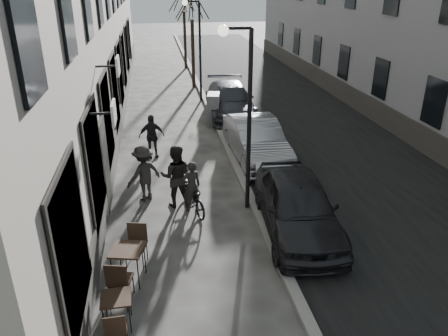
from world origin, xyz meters
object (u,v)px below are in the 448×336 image
object	(u,v)px
utility_cabinet	(214,109)
bicycle	(192,196)
streetlamp_far	(197,40)
car_far	(230,100)
tree_near	(192,5)
pedestrian_far	(152,136)
bistro_set_b	(117,308)
bistro_set_c	(128,261)
pedestrian_mid	(144,173)
car_mid	(256,140)
car_near	(297,205)
streetlamp_near	(243,101)
pedestrian_near	(176,176)

from	to	relation	value
utility_cabinet	bicycle	distance (m)	7.92
streetlamp_far	bicycle	distance (m)	12.31
car_far	streetlamp_far	bearing A→B (deg)	115.06
tree_near	pedestrian_far	size ratio (longest dim) A/B	3.53
car_far	bistro_set_b	bearing A→B (deg)	-105.89
utility_cabinet	car_far	size ratio (longest dim) A/B	0.27
bistro_set_c	pedestrian_mid	size ratio (longest dim) A/B	1.00
bicycle	car_mid	bearing A→B (deg)	-143.52
bistro_set_b	car_near	xyz separation A→B (m)	(4.41, 2.75, 0.34)
tree_near	pedestrian_mid	xyz separation A→B (m)	(-2.81, -14.03, -3.81)
streetlamp_far	bistro_set_c	distance (m)	15.39
car_near	car_mid	distance (m)	4.99
bistro_set_c	pedestrian_mid	xyz separation A→B (m)	(0.33, 3.82, 0.35)
car_mid	bicycle	bearing A→B (deg)	-130.18
bistro_set_c	car_near	world-z (taller)	car_near
streetlamp_near	pedestrian_mid	xyz separation A→B (m)	(-2.74, 0.97, -2.30)
streetlamp_far	car_far	distance (m)	4.04
streetlamp_near	pedestrian_far	world-z (taller)	streetlamp_near
streetlamp_far	car_near	world-z (taller)	streetlamp_far
bicycle	car_mid	size ratio (longest dim) A/B	0.39
pedestrian_far	car_mid	world-z (taller)	pedestrian_far
bicycle	pedestrian_far	xyz separation A→B (m)	(-1.07, 4.26, 0.34)
bistro_set_b	pedestrian_far	bearing A→B (deg)	83.10
pedestrian_near	pedestrian_far	xyz separation A→B (m)	(-0.67, 3.87, -0.12)
car_mid	car_far	size ratio (longest dim) A/B	0.88
bistro_set_b	bistro_set_c	xyz separation A→B (m)	(0.17, 1.36, 0.09)
streetlamp_near	bicycle	distance (m)	3.05
pedestrian_near	car_far	size ratio (longest dim) A/B	0.36
tree_near	car_near	size ratio (longest dim) A/B	1.28
bicycle	car_far	xyz separation A→B (m)	(2.65, 8.92, 0.29)
bistro_set_b	bicycle	distance (m)	4.65
bistro_set_b	pedestrian_near	distance (m)	4.91
streetlamp_near	bistro_set_c	xyz separation A→B (m)	(-3.07, -2.85, -2.66)
tree_near	car_far	distance (m)	7.26
bistro_set_b	pedestrian_mid	bearing A→B (deg)	82.62
pedestrian_far	car_near	xyz separation A→B (m)	(3.66, -5.79, -0.05)
tree_near	streetlamp_far	bearing A→B (deg)	-91.38
pedestrian_far	car_mid	bearing A→B (deg)	-20.85
pedestrian_near	pedestrian_far	size ratio (longest dim) A/B	1.15
streetlamp_near	car_mid	world-z (taller)	streetlamp_near
bistro_set_c	pedestrian_mid	world-z (taller)	pedestrian_mid
car_near	streetlamp_far	bearing A→B (deg)	99.51
pedestrian_near	car_near	bearing A→B (deg)	154.51
tree_near	car_far	size ratio (longest dim) A/B	1.11
bicycle	pedestrian_near	world-z (taller)	pedestrian_near
tree_near	bicycle	distance (m)	15.58
streetlamp_near	bicycle	size ratio (longest dim) A/B	2.90
pedestrian_near	utility_cabinet	bearing A→B (deg)	-98.82
bistro_set_b	bistro_set_c	distance (m)	1.37
pedestrian_far	streetlamp_far	bearing A→B (deg)	63.32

